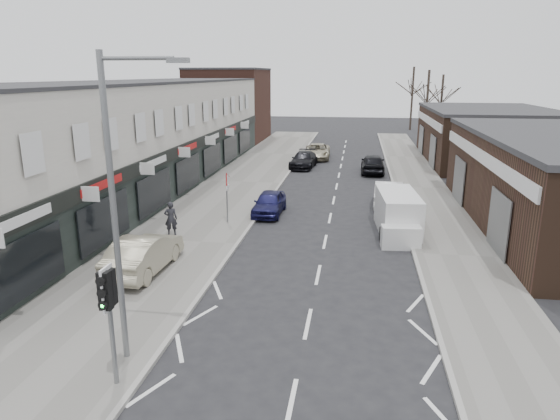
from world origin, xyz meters
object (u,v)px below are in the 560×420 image
at_px(warning_sign, 227,183).
at_px(parked_car_right_b, 373,164).
at_px(pedestrian, 171,218).
at_px(sedan_on_pavement, 144,253).
at_px(parked_car_right_a, 388,194).
at_px(white_van, 398,214).
at_px(parked_car_left_c, 317,151).
at_px(street_lamp, 119,196).
at_px(parked_car_left_a, 269,203).
at_px(parked_car_left_b, 304,160).
at_px(traffic_light, 108,299).

bearing_deg(warning_sign, parked_car_right_b, 63.18).
relative_size(warning_sign, pedestrian, 1.64).
bearing_deg(parked_car_right_b, sedan_on_pavement, 67.14).
distance_m(warning_sign, parked_car_right_a, 9.97).
bearing_deg(white_van, parked_car_left_c, 100.19).
xyz_separation_m(street_lamp, parked_car_right_b, (7.10, 28.11, -3.86)).
bearing_deg(pedestrian, parked_car_left_a, -148.29).
xyz_separation_m(parked_car_left_c, parked_car_right_a, (5.56, -16.26, 0.06)).
distance_m(street_lamp, warning_sign, 13.04).
relative_size(parked_car_left_b, parked_car_left_c, 0.92).
bearing_deg(traffic_light, parked_car_right_b, 76.61).
xyz_separation_m(white_van, parked_car_left_b, (-6.46, 16.85, -0.27)).
bearing_deg(parked_car_left_a, traffic_light, -92.52).
bearing_deg(white_van, parked_car_right_b, 88.34).
distance_m(warning_sign, white_van, 8.65).
bearing_deg(traffic_light, sedan_on_pavement, 108.07).
height_order(parked_car_left_b, parked_car_left_c, parked_car_left_c).
bearing_deg(white_van, parked_car_left_a, 156.31).
xyz_separation_m(traffic_light, pedestrian, (-2.90, 11.52, -1.47)).
distance_m(warning_sign, sedan_on_pavement, 7.26).
bearing_deg(parked_car_right_b, warning_sign, 62.94).
relative_size(sedan_on_pavement, parked_car_left_c, 0.91).
relative_size(street_lamp, parked_car_right_a, 1.78).
bearing_deg(pedestrian, parked_car_left_c, -120.77).
bearing_deg(pedestrian, traffic_light, 85.10).
height_order(warning_sign, parked_car_right_a, warning_sign).
distance_m(sedan_on_pavement, pedestrian, 4.52).
relative_size(parked_car_left_b, parked_car_right_b, 1.02).
bearing_deg(parked_car_left_c, street_lamp, -95.38).
xyz_separation_m(sedan_on_pavement, parked_car_left_b, (3.64, 23.76, -0.20)).
bearing_deg(parked_car_left_c, white_van, -76.78).
bearing_deg(parked_car_right_a, parked_car_left_c, -68.04).
bearing_deg(parked_car_right_a, parked_car_right_b, -83.21).
bearing_deg(warning_sign, parked_car_right_a, 31.63).
bearing_deg(parked_car_left_a, white_van, -17.97).
bearing_deg(parked_car_right_a, sedan_on_pavement, 53.80).
xyz_separation_m(traffic_light, parked_car_left_c, (2.08, 35.45, -1.73)).
distance_m(white_van, parked_car_left_c, 22.24).
distance_m(sedan_on_pavement, parked_car_right_a, 15.68).
relative_size(pedestrian, parked_car_left_b, 0.36).
relative_size(white_van, pedestrian, 3.14).
distance_m(parked_car_left_a, parked_car_right_a, 7.24).
height_order(traffic_light, street_lamp, street_lamp).
xyz_separation_m(warning_sign, parked_car_right_a, (8.39, 5.17, -1.46)).
relative_size(traffic_light, sedan_on_pavement, 0.70).
relative_size(white_van, parked_car_right_b, 1.17).
xyz_separation_m(street_lamp, parked_car_left_b, (1.46, 29.59, -3.96)).
distance_m(sedan_on_pavement, parked_car_left_a, 9.82).
xyz_separation_m(parked_car_left_c, parked_car_right_b, (4.90, -6.12, 0.07)).
bearing_deg(parked_car_right_b, street_lamp, 75.57).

